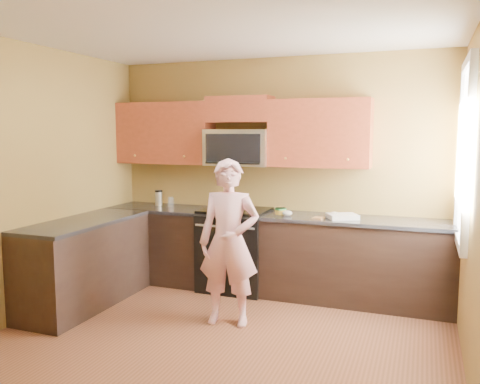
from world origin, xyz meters
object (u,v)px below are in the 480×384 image
at_px(stove, 235,249).
at_px(butter_tub, 281,214).
at_px(microwave, 239,165).
at_px(travel_mug, 159,206).
at_px(woman, 229,242).
at_px(frying_pan, 229,212).

distance_m(stove, butter_tub, 0.71).
relative_size(stove, microwave, 1.25).
bearing_deg(stove, butter_tub, -0.71).
xyz_separation_m(microwave, travel_mug, (-1.07, -0.02, -0.53)).
bearing_deg(microwave, butter_tub, -13.49).
relative_size(woman, frying_pan, 3.10).
height_order(butter_tub, travel_mug, travel_mug).
bearing_deg(butter_tub, microwave, 166.51).
relative_size(stove, butter_tub, 7.49).
bearing_deg(butter_tub, frying_pan, -154.67).
bearing_deg(microwave, frying_pan, -86.22).
bearing_deg(travel_mug, stove, -5.74).
distance_m(microwave, butter_tub, 0.77).
relative_size(woman, butter_tub, 12.53).
distance_m(woman, travel_mug, 1.80).
bearing_deg(travel_mug, butter_tub, -4.04).
bearing_deg(stove, woman, -72.12).
bearing_deg(woman, frying_pan, 102.81).
height_order(microwave, woman, microwave).
xyz_separation_m(stove, frying_pan, (0.03, -0.26, 0.47)).
bearing_deg(travel_mug, microwave, 0.92).
relative_size(butter_tub, travel_mug, 0.65).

